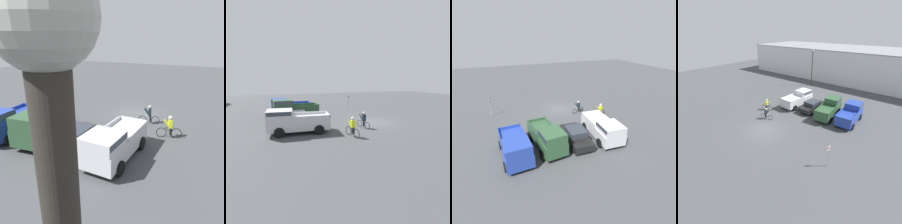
{
  "view_description": "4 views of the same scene",
  "coord_description": "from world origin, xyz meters",
  "views": [
    {
      "loc": [
        -5.92,
        19.12,
        6.97
      ],
      "look_at": [
        0.84,
        3.82,
        1.2
      ],
      "focal_mm": 35.0,
      "sensor_mm": 36.0,
      "label": 1
    },
    {
      "loc": [
        -16.66,
        9.86,
        4.73
      ],
      "look_at": [
        0.84,
        3.82,
        1.2
      ],
      "focal_mm": 28.0,
      "sensor_mm": 36.0,
      "label": 2
    },
    {
      "loc": [
        7.68,
        20.95,
        9.44
      ],
      "look_at": [
        0.84,
        3.82,
        1.2
      ],
      "focal_mm": 28.0,
      "sensor_mm": 36.0,
      "label": 3
    },
    {
      "loc": [
        13.73,
        -11.88,
        11.11
      ],
      "look_at": [
        0.84,
        3.82,
        1.2
      ],
      "focal_mm": 28.0,
      "sensor_mm": 36.0,
      "label": 4
    }
  ],
  "objects": [
    {
      "name": "ground_plane",
      "position": [
        0.0,
        0.0,
        0.0
      ],
      "size": [
        80.0,
        80.0,
        0.0
      ],
      "primitive_type": "plane",
      "color": "#424447"
    },
    {
      "name": "pickup_truck_0",
      "position": [
        -1.36,
        8.61,
        1.12
      ],
      "size": [
        2.58,
        5.39,
        2.12
      ],
      "color": "silver",
      "rests_on": "ground_plane"
    },
    {
      "name": "sedan_0",
      "position": [
        1.41,
        8.26,
        0.72
      ],
      "size": [
        2.19,
        4.48,
        1.45
      ],
      "color": "black",
      "rests_on": "ground_plane"
    },
    {
      "name": "pickup_truck_1",
      "position": [
        4.17,
        8.3,
        1.21
      ],
      "size": [
        2.54,
        5.24,
        2.34
      ],
      "color": "#2D5133",
      "rests_on": "ground_plane"
    },
    {
      "name": "pickup_truck_2",
      "position": [
        6.99,
        8.65,
        1.14
      ],
      "size": [
        2.5,
        5.08,
        2.23
      ],
      "color": "#233D9E",
      "rests_on": "ground_plane"
    },
    {
      "name": "cyclist_0",
      "position": [
        -1.82,
        2.1,
        0.79
      ],
      "size": [
        1.74,
        0.58,
        1.62
      ],
      "color": "black",
      "rests_on": "ground_plane"
    },
    {
      "name": "cyclist_1",
      "position": [
        -3.85,
        4.17,
        0.87
      ],
      "size": [
        1.77,
        0.58,
        1.7
      ],
      "color": "black",
      "rests_on": "ground_plane"
    },
    {
      "name": "fire_lane_sign",
      "position": [
        8.76,
        -0.67,
        1.38
      ],
      "size": [
        0.15,
        0.28,
        2.28
      ],
      "color": "#9E9EA3",
      "rests_on": "ground_plane"
    }
  ]
}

